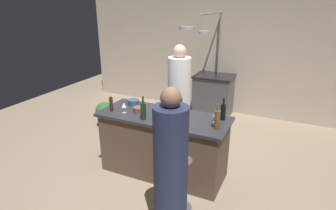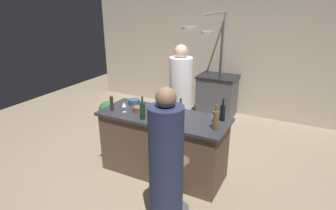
{
  "view_description": "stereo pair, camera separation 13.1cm",
  "coord_description": "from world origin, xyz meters",
  "px_view_note": "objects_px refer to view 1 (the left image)",
  "views": [
    {
      "loc": [
        1.56,
        -3.19,
        2.38
      ],
      "look_at": [
        0.0,
        0.15,
        1.0
      ],
      "focal_mm": 30.18,
      "sensor_mm": 36.0,
      "label": 1
    },
    {
      "loc": [
        1.68,
        -3.13,
        2.38
      ],
      "look_at": [
        0.0,
        0.15,
        1.0
      ],
      "focal_mm": 30.18,
      "sensor_mm": 36.0,
      "label": 2
    }
  ],
  "objects_px": {
    "pepper_mill": "(111,104)",
    "wine_bottle_amber": "(217,119)",
    "guest_right": "(171,171)",
    "wine_bottle_red": "(143,110)",
    "wine_bottle_white": "(172,106)",
    "mixing_bowl_wooden": "(139,110)",
    "wine_bottle_dark": "(223,112)",
    "wine_glass_near_right_guest": "(124,105)",
    "chef": "(179,102)",
    "wine_glass_near_left_guest": "(216,114)",
    "wine_bottle_green": "(181,111)",
    "potted_plant": "(105,113)",
    "bar_stool_right": "(181,183)",
    "mixing_bowl_blue": "(133,102)",
    "wine_glass_by_chef": "(183,120)",
    "stove_range": "(213,95)"
  },
  "relations": [
    {
      "from": "wine_glass_near_right_guest",
      "to": "wine_glass_near_left_guest",
      "type": "distance_m",
      "value": 1.26
    },
    {
      "from": "wine_bottle_white",
      "to": "mixing_bowl_wooden",
      "type": "relative_size",
      "value": 2.02
    },
    {
      "from": "guest_right",
      "to": "wine_bottle_dark",
      "type": "relative_size",
      "value": 5.6
    },
    {
      "from": "wine_bottle_red",
      "to": "wine_glass_by_chef",
      "type": "xyz_separation_m",
      "value": [
        0.58,
        -0.05,
        -0.02
      ]
    },
    {
      "from": "wine_bottle_red",
      "to": "wine_bottle_white",
      "type": "xyz_separation_m",
      "value": [
        0.27,
        0.33,
        -0.0
      ]
    },
    {
      "from": "pepper_mill",
      "to": "guest_right",
      "type": "bearing_deg",
      "value": -32.3
    },
    {
      "from": "chef",
      "to": "pepper_mill",
      "type": "relative_size",
      "value": 8.28
    },
    {
      "from": "potted_plant",
      "to": "pepper_mill",
      "type": "relative_size",
      "value": 2.48
    },
    {
      "from": "wine_bottle_dark",
      "to": "wine_bottle_green",
      "type": "bearing_deg",
      "value": -157.4
    },
    {
      "from": "potted_plant",
      "to": "wine_bottle_green",
      "type": "distance_m",
      "value": 2.31
    },
    {
      "from": "potted_plant",
      "to": "mixing_bowl_wooden",
      "type": "relative_size",
      "value": 3.44
    },
    {
      "from": "stove_range",
      "to": "potted_plant",
      "type": "xyz_separation_m",
      "value": [
        -1.72,
        -1.53,
        -0.15
      ]
    },
    {
      "from": "potted_plant",
      "to": "guest_right",
      "type": "bearing_deg",
      "value": -39.82
    },
    {
      "from": "chef",
      "to": "wine_bottle_amber",
      "type": "relative_size",
      "value": 5.39
    },
    {
      "from": "pepper_mill",
      "to": "wine_bottle_green",
      "type": "relative_size",
      "value": 0.73
    },
    {
      "from": "wine_bottle_dark",
      "to": "guest_right",
      "type": "bearing_deg",
      "value": -99.96
    },
    {
      "from": "pepper_mill",
      "to": "wine_glass_near_right_guest",
      "type": "relative_size",
      "value": 1.44
    },
    {
      "from": "wine_bottle_amber",
      "to": "wine_glass_near_right_guest",
      "type": "height_order",
      "value": "wine_bottle_amber"
    },
    {
      "from": "chef",
      "to": "wine_glass_near_left_guest",
      "type": "relative_size",
      "value": 11.91
    },
    {
      "from": "stove_range",
      "to": "wine_glass_near_left_guest",
      "type": "bearing_deg",
      "value": -73.46
    },
    {
      "from": "chef",
      "to": "wine_bottle_white",
      "type": "height_order",
      "value": "chef"
    },
    {
      "from": "pepper_mill",
      "to": "wine_bottle_amber",
      "type": "distance_m",
      "value": 1.51
    },
    {
      "from": "potted_plant",
      "to": "mixing_bowl_blue",
      "type": "distance_m",
      "value": 1.49
    },
    {
      "from": "wine_glass_near_left_guest",
      "to": "mixing_bowl_blue",
      "type": "bearing_deg",
      "value": 175.44
    },
    {
      "from": "wine_bottle_amber",
      "to": "wine_glass_by_chef",
      "type": "xyz_separation_m",
      "value": [
        -0.38,
        -0.17,
        -0.02
      ]
    },
    {
      "from": "wine_bottle_white",
      "to": "wine_glass_near_right_guest",
      "type": "xyz_separation_m",
      "value": [
        -0.63,
        -0.24,
        -0.01
      ]
    },
    {
      "from": "wine_bottle_dark",
      "to": "wine_glass_near_right_guest",
      "type": "distance_m",
      "value": 1.35
    },
    {
      "from": "wine_bottle_red",
      "to": "wine_glass_near_left_guest",
      "type": "distance_m",
      "value": 0.94
    },
    {
      "from": "pepper_mill",
      "to": "stove_range",
      "type": "bearing_deg",
      "value": 74.38
    },
    {
      "from": "guest_right",
      "to": "wine_bottle_white",
      "type": "distance_m",
      "value": 1.21
    },
    {
      "from": "wine_glass_near_right_guest",
      "to": "wine_glass_by_chef",
      "type": "relative_size",
      "value": 1.0
    },
    {
      "from": "wine_bottle_dark",
      "to": "wine_glass_by_chef",
      "type": "bearing_deg",
      "value": -128.1
    },
    {
      "from": "wine_bottle_red",
      "to": "wine_bottle_white",
      "type": "height_order",
      "value": "wine_bottle_red"
    },
    {
      "from": "wine_bottle_white",
      "to": "mixing_bowl_wooden",
      "type": "height_order",
      "value": "wine_bottle_white"
    },
    {
      "from": "wine_glass_by_chef",
      "to": "mixing_bowl_blue",
      "type": "xyz_separation_m",
      "value": [
        -0.99,
        0.47,
        -0.07
      ]
    },
    {
      "from": "guest_right",
      "to": "wine_glass_near_right_guest",
      "type": "bearing_deg",
      "value": 142.48
    },
    {
      "from": "bar_stool_right",
      "to": "guest_right",
      "type": "xyz_separation_m",
      "value": [
        0.04,
        -0.36,
        0.39
      ]
    },
    {
      "from": "bar_stool_right",
      "to": "wine_bottle_green",
      "type": "distance_m",
      "value": 0.92
    },
    {
      "from": "wine_bottle_amber",
      "to": "wine_glass_by_chef",
      "type": "distance_m",
      "value": 0.42
    },
    {
      "from": "mixing_bowl_wooden",
      "to": "guest_right",
      "type": "bearing_deg",
      "value": -45.56
    },
    {
      "from": "guest_right",
      "to": "mixing_bowl_wooden",
      "type": "xyz_separation_m",
      "value": [
        -0.92,
        0.94,
        0.18
      ]
    },
    {
      "from": "wine_bottle_amber",
      "to": "wine_bottle_green",
      "type": "distance_m",
      "value": 0.52
    },
    {
      "from": "wine_bottle_dark",
      "to": "wine_glass_near_left_guest",
      "type": "xyz_separation_m",
      "value": [
        -0.07,
        -0.11,
        -0.01
      ]
    },
    {
      "from": "wine_bottle_green",
      "to": "potted_plant",
      "type": "bearing_deg",
      "value": 155.02
    },
    {
      "from": "wine_bottle_dark",
      "to": "wine_glass_near_left_guest",
      "type": "height_order",
      "value": "wine_bottle_dark"
    },
    {
      "from": "wine_bottle_amber",
      "to": "stove_range",
      "type": "bearing_deg",
      "value": 106.85
    },
    {
      "from": "wine_glass_near_right_guest",
      "to": "mixing_bowl_wooden",
      "type": "bearing_deg",
      "value": 28.72
    },
    {
      "from": "potted_plant",
      "to": "mixing_bowl_wooden",
      "type": "height_order",
      "value": "mixing_bowl_wooden"
    },
    {
      "from": "bar_stool_right",
      "to": "wine_bottle_dark",
      "type": "height_order",
      "value": "wine_bottle_dark"
    },
    {
      "from": "chef",
      "to": "potted_plant",
      "type": "bearing_deg",
      "value": 176.8
    }
  ]
}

